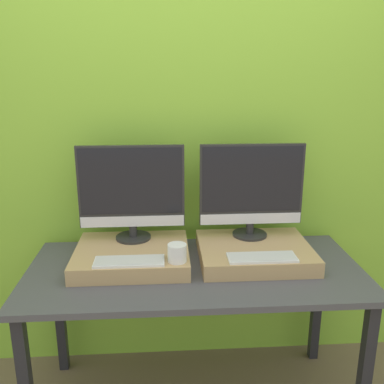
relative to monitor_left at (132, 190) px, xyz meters
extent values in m
cube|color=#8CC638|center=(0.31, 0.23, 0.18)|extent=(8.00, 0.04, 2.60)
cube|color=#47474C|center=(0.31, -0.21, -0.35)|extent=(1.62, 0.75, 0.03)
cube|color=#232328|center=(1.06, -0.52, -0.74)|extent=(0.05, 0.05, 0.75)
cube|color=#232328|center=(-0.44, 0.10, -0.74)|extent=(0.05, 0.05, 0.75)
cube|color=#232328|center=(1.06, 0.10, -0.74)|extent=(0.05, 0.05, 0.75)
cube|color=tan|center=(0.00, -0.13, -0.30)|extent=(0.56, 0.47, 0.08)
cylinder|color=#282828|center=(0.00, 0.00, -0.26)|extent=(0.18, 0.18, 0.01)
cylinder|color=#282828|center=(0.00, 0.00, -0.22)|extent=(0.04, 0.04, 0.06)
cube|color=#282828|center=(0.00, 0.00, 0.02)|extent=(0.54, 0.02, 0.42)
cube|color=black|center=(0.00, -0.01, 0.05)|extent=(0.51, 0.00, 0.34)
cube|color=silver|center=(0.00, -0.01, -0.16)|extent=(0.53, 0.00, 0.06)
cube|color=silver|center=(0.00, -0.29, -0.26)|extent=(0.32, 0.12, 0.01)
cube|color=silver|center=(0.00, -0.29, -0.25)|extent=(0.31, 0.10, 0.00)
cylinder|color=white|center=(0.22, -0.29, -0.22)|extent=(0.09, 0.09, 0.08)
cube|color=tan|center=(0.62, -0.13, -0.30)|extent=(0.56, 0.47, 0.08)
cylinder|color=#282828|center=(0.62, 0.00, -0.26)|extent=(0.18, 0.18, 0.01)
cylinder|color=#282828|center=(0.62, 0.00, -0.22)|extent=(0.04, 0.04, 0.06)
cube|color=#282828|center=(0.62, 0.00, 0.02)|extent=(0.54, 0.02, 0.42)
cube|color=black|center=(0.62, -0.01, 0.05)|extent=(0.51, 0.00, 0.34)
cube|color=silver|center=(0.62, -0.01, -0.16)|extent=(0.53, 0.00, 0.06)
cube|color=silver|center=(0.62, -0.29, -0.26)|extent=(0.32, 0.12, 0.01)
cube|color=silver|center=(0.62, -0.29, -0.25)|extent=(0.31, 0.10, 0.00)
camera|label=1|loc=(0.17, -2.10, 0.59)|focal=40.00mm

